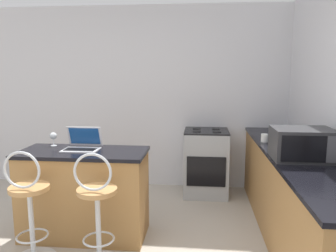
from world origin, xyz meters
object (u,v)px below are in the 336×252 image
object	(u,v)px
bar_stool_far	(97,213)
wine_glass_tall	(53,136)
microwave	(302,144)
mug_red	(291,134)
laptop	(83,144)
stove_range	(206,162)
toaster	(291,139)
mug_white	(265,138)
bar_stool_near	(30,210)

from	to	relation	value
bar_stool_far	wine_glass_tall	distance (m)	1.11
microwave	mug_red	bearing A→B (deg)	80.51
laptop	microwave	xyz separation A→B (m)	(2.10, -0.19, 0.08)
bar_stool_far	laptop	bearing A→B (deg)	118.70
stove_range	toaster	bearing A→B (deg)	-47.60
stove_range	mug_white	bearing A→B (deg)	-47.29
microwave	mug_red	size ratio (longest dim) A/B	5.47
mug_red	toaster	bearing A→B (deg)	-104.74
laptop	mug_white	xyz separation A→B (m)	(1.91, 0.54, -0.01)
mug_red	bar_stool_far	bearing A→B (deg)	-144.57
stove_range	wine_glass_tall	distance (m)	2.05
laptop	toaster	size ratio (longest dim) A/B	1.38
stove_range	mug_white	distance (m)	1.06
bar_stool_far	toaster	bearing A→B (deg)	26.14
laptop	wine_glass_tall	world-z (taller)	laptop
bar_stool_near	mug_red	bearing A→B (deg)	28.46
laptop	bar_stool_far	bearing A→B (deg)	-61.30
mug_white	mug_red	world-z (taller)	mug_red
bar_stool_near	laptop	size ratio (longest dim) A/B	2.89
stove_range	mug_red	size ratio (longest dim) A/B	9.47
bar_stool_near	wine_glass_tall	bearing A→B (deg)	96.68
bar_stool_near	laptop	world-z (taller)	laptop
bar_stool_near	bar_stool_far	distance (m)	0.60
toaster	mug_white	xyz separation A→B (m)	(-0.22, 0.25, -0.04)
toaster	stove_range	distance (m)	1.38
toaster	wine_glass_tall	distance (m)	2.50
microwave	mug_white	bearing A→B (deg)	104.55
bar_stool_near	mug_white	xyz separation A→B (m)	(2.19, 1.13, 0.46)
microwave	toaster	size ratio (longest dim) A/B	2.01
stove_range	wine_glass_tall	size ratio (longest dim) A/B	6.18
bar_stool_far	laptop	world-z (taller)	laptop
bar_stool_near	wine_glass_tall	world-z (taller)	wine_glass_tall
bar_stool_near	laptop	distance (m)	0.81
wine_glass_tall	toaster	bearing A→B (deg)	4.06
bar_stool_far	toaster	distance (m)	2.07
laptop	stove_range	size ratio (longest dim) A/B	0.40
laptop	stove_range	xyz separation A→B (m)	(1.27, 1.23, -0.50)
bar_stool_far	mug_white	world-z (taller)	bar_stool_far
laptop	wine_glass_tall	size ratio (longest dim) A/B	2.44
bar_stool_far	mug_white	distance (m)	2.00
bar_stool_near	laptop	xyz separation A→B (m)	(0.28, 0.60, 0.47)
toaster	stove_range	world-z (taller)	toaster
microwave	stove_range	bearing A→B (deg)	120.25
bar_stool_near	mug_red	world-z (taller)	bar_stool_near
mug_red	wine_glass_tall	bearing A→B (deg)	-165.72
bar_stool_far	toaster	world-z (taller)	toaster
microwave	mug_red	xyz separation A→B (m)	(0.16, 0.97, -0.09)
bar_stool_near	bar_stool_far	xyz separation A→B (m)	(0.60, 0.00, 0.00)
stove_range	mug_white	xyz separation A→B (m)	(0.64, -0.69, 0.49)
laptop	toaster	distance (m)	2.15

